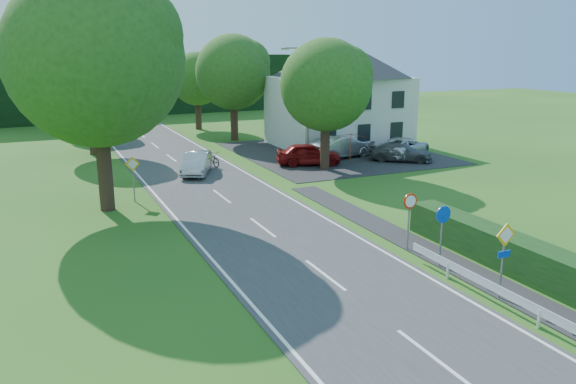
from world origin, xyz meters
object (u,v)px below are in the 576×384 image
streetlight (306,100)px  motorcycle (211,159)px  parked_car_red (309,154)px  parked_car_grey (401,152)px  parked_car_silver_b (403,147)px  parasol (351,147)px  moving_car (197,163)px  parked_car_silver_a (342,147)px

streetlight → motorcycle: bearing=162.3°
parked_car_red → parked_car_grey: (6.60, -1.54, -0.11)m
parked_car_silver_b → parasol: 4.43m
moving_car → motorcycle: moving_car is taller
streetlight → parked_car_silver_a: size_ratio=1.61×
streetlight → moving_car: streetlight is taller
parked_car_silver_b → parasol: size_ratio=2.32×
moving_car → parked_car_silver_a: bearing=29.2°
parked_car_silver_a → parasol: size_ratio=2.17×
moving_car → motorcycle: 2.47m
moving_car → parked_car_red: bearing=21.4°
streetlight → parked_car_silver_a: (3.47, 1.00, -3.61)m
parked_car_silver_a → parked_car_grey: bearing=-143.5°
motorcycle → parked_car_red: 6.74m
streetlight → parked_car_grey: size_ratio=1.80×
parked_car_red → parked_car_silver_a: bearing=-50.5°
streetlight → motorcycle: streetlight is taller
parked_car_silver_a → streetlight: bearing=94.8°
parked_car_silver_a → parked_car_grey: (3.18, -2.89, -0.17)m
moving_car → motorcycle: (1.50, 1.95, -0.18)m
motorcycle → parked_car_red: size_ratio=0.44×
parked_car_red → motorcycle: bearing=87.6°
moving_car → parked_car_silver_a: parked_car_silver_a is taller
parked_car_red → parked_car_silver_b: bearing=-74.0°
streetlight → motorcycle: size_ratio=4.04×
moving_car → parked_car_red: size_ratio=0.96×
moving_car → parked_car_silver_b: 15.53m
motorcycle → parked_car_silver_a: size_ratio=0.40×
motorcycle → streetlight: bearing=-36.1°
parked_car_grey → parasol: bearing=104.9°
moving_car → parked_car_grey: (14.42, -1.93, -0.06)m
parked_car_silver_a → parked_car_grey: size_ratio=1.12×
parked_car_grey → parked_car_silver_b: (1.10, 1.27, 0.09)m
parked_car_red → parked_car_silver_b: size_ratio=0.84×
motorcycle → parasol: (9.60, -2.50, 0.51)m
moving_car → parasol: bearing=21.5°
motorcycle → parked_car_grey: 13.49m
parked_car_red → parked_car_silver_b: parked_car_red is taller
motorcycle → parked_car_silver_b: bearing=-29.0°
streetlight → parked_car_silver_b: 8.61m
parked_car_silver_a → parasol: parasol is taller
moving_car → parked_car_silver_b: parked_car_silver_b is taller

